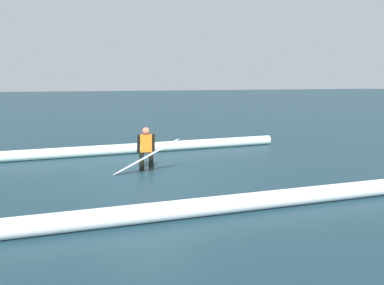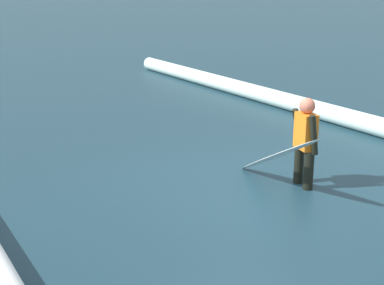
% 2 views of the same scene
% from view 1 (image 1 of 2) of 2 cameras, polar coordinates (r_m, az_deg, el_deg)
% --- Properties ---
extents(ground_plane, '(181.95, 181.95, 0.00)m').
position_cam_1_polar(ground_plane, '(11.52, -6.16, -4.70)').
color(ground_plane, '#193541').
extents(surfer, '(0.51, 0.30, 1.28)m').
position_cam_1_polar(surfer, '(12.16, -6.38, -0.59)').
color(surfer, black).
rests_on(surfer, ground_plane).
extents(surfboard, '(1.95, 0.47, 1.03)m').
position_cam_1_polar(surfboard, '(11.76, -6.32, -1.94)').
color(surfboard, white).
rests_on(surfboard, ground_plane).
extents(wave_crest_foreground, '(15.98, 1.18, 0.37)m').
position_cam_1_polar(wave_crest_foreground, '(14.77, -16.52, -1.33)').
color(wave_crest_foreground, white).
rests_on(wave_crest_foreground, ground_plane).
extents(wave_crest_midground, '(19.81, 0.52, 0.37)m').
position_cam_1_polar(wave_crest_midground, '(9.32, 15.88, -7.04)').
color(wave_crest_midground, white).
rests_on(wave_crest_midground, ground_plane).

